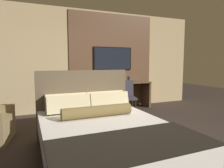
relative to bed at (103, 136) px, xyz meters
name	(u,v)px	position (x,y,z in m)	size (l,w,h in m)	color
ground_plane	(123,142)	(0.52, 0.42, -0.33)	(16.00, 16.00, 0.00)	#332823
wall_back_tv_panel	(87,60)	(0.65, 3.01, 1.07)	(7.20, 0.09, 2.80)	tan
bed	(103,136)	(0.00, 0.00, 0.00)	(1.65, 2.26, 1.20)	#33281E
desk	(116,90)	(1.41, 2.73, 0.20)	(2.07, 0.53, 0.78)	brown
tv	(113,59)	(1.41, 2.94, 1.13)	(1.19, 0.04, 0.67)	black
desk_chair	(126,94)	(1.42, 2.08, 0.19)	(0.54, 0.54, 0.88)	#38333D
vase_tall	(90,79)	(0.61, 2.63, 0.57)	(0.11, 0.11, 0.25)	#846647
vase_short	(129,79)	(1.82, 2.69, 0.52)	(0.09, 0.09, 0.16)	#333338
book	(104,82)	(1.02, 2.70, 0.46)	(0.23, 0.16, 0.03)	maroon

